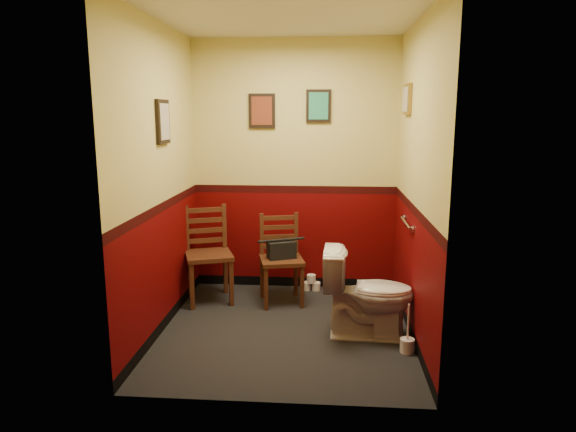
{
  "coord_description": "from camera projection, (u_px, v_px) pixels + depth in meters",
  "views": [
    {
      "loc": [
        0.35,
        -4.34,
        1.91
      ],
      "look_at": [
        0.0,
        0.25,
        1.0
      ],
      "focal_mm": 32.0,
      "sensor_mm": 36.0,
      "label": 1
    }
  ],
  "objects": [
    {
      "name": "floor",
      "position": [
        286.0,
        330.0,
        4.64
      ],
      "size": [
        2.2,
        2.4,
        0.0
      ],
      "primitive_type": "cube",
      "color": "black",
      "rests_on": "ground"
    },
    {
      "name": "ceiling",
      "position": [
        286.0,
        15.0,
        4.11
      ],
      "size": [
        2.2,
        2.4,
        0.0
      ],
      "primitive_type": "cube",
      "rotation": [
        3.14,
        0.0,
        0.0
      ],
      "color": "silver",
      "rests_on": "ground"
    },
    {
      "name": "wall_back",
      "position": [
        295.0,
        167.0,
        5.55
      ],
      "size": [
        2.2,
        0.0,
        2.7
      ],
      "primitive_type": "cube",
      "rotation": [
        1.57,
        0.0,
        0.0
      ],
      "color": "#510406",
      "rests_on": "ground"
    },
    {
      "name": "wall_front",
      "position": [
        270.0,
        206.0,
        3.2
      ],
      "size": [
        2.2,
        0.0,
        2.7
      ],
      "primitive_type": "cube",
      "rotation": [
        -1.57,
        0.0,
        0.0
      ],
      "color": "#510406",
      "rests_on": "ground"
    },
    {
      "name": "wall_left",
      "position": [
        160.0,
        180.0,
        4.46
      ],
      "size": [
        0.0,
        2.4,
        2.7
      ],
      "primitive_type": "cube",
      "rotation": [
        1.57,
        0.0,
        1.57
      ],
      "color": "#510406",
      "rests_on": "ground"
    },
    {
      "name": "wall_right",
      "position": [
        416.0,
        183.0,
        4.29
      ],
      "size": [
        0.0,
        2.4,
        2.7
      ],
      "primitive_type": "cube",
      "rotation": [
        1.57,
        0.0,
        -1.57
      ],
      "color": "#510406",
      "rests_on": "ground"
    },
    {
      "name": "grab_bar",
      "position": [
        406.0,
        223.0,
        4.62
      ],
      "size": [
        0.05,
        0.56,
        0.06
      ],
      "color": "silver",
      "rests_on": "wall_right"
    },
    {
      "name": "framed_print_back_a",
      "position": [
        262.0,
        111.0,
        5.44
      ],
      "size": [
        0.28,
        0.04,
        0.36
      ],
      "color": "black",
      "rests_on": "wall_back"
    },
    {
      "name": "framed_print_back_b",
      "position": [
        319.0,
        106.0,
        5.39
      ],
      "size": [
        0.26,
        0.04,
        0.34
      ],
      "color": "black",
      "rests_on": "wall_back"
    },
    {
      "name": "framed_print_left",
      "position": [
        163.0,
        122.0,
        4.46
      ],
      "size": [
        0.04,
        0.3,
        0.38
      ],
      "color": "black",
      "rests_on": "wall_left"
    },
    {
      "name": "framed_print_right",
      "position": [
        407.0,
        99.0,
        4.75
      ],
      "size": [
        0.04,
        0.34,
        0.28
      ],
      "color": "olive",
      "rests_on": "wall_right"
    },
    {
      "name": "toilet",
      "position": [
        368.0,
        294.0,
        4.44
      ],
      "size": [
        0.81,
        0.47,
        0.77
      ],
      "primitive_type": "imported",
      "rotation": [
        0.0,
        0.0,
        1.53
      ],
      "color": "white",
      "rests_on": "floor"
    },
    {
      "name": "toilet_brush",
      "position": [
        407.0,
        345.0,
        4.19
      ],
      "size": [
        0.12,
        0.12,
        0.42
      ],
      "color": "silver",
      "rests_on": "floor"
    },
    {
      "name": "chair_left",
      "position": [
        208.0,
        254.0,
        5.31
      ],
      "size": [
        0.59,
        0.59,
        0.98
      ],
      "rotation": [
        0.0,
        0.0,
        0.35
      ],
      "color": "#482515",
      "rests_on": "floor"
    },
    {
      "name": "chair_right",
      "position": [
        281.0,
        259.0,
        5.26
      ],
      "size": [
        0.51,
        0.51,
        0.91
      ],
      "rotation": [
        0.0,
        0.0,
        0.23
      ],
      "color": "#482515",
      "rests_on": "floor"
    },
    {
      "name": "handbag",
      "position": [
        281.0,
        250.0,
        5.2
      ],
      "size": [
        0.31,
        0.24,
        0.2
      ],
      "rotation": [
        0.0,
        0.0,
        0.41
      ],
      "color": "black",
      "rests_on": "chair_right"
    },
    {
      "name": "tp_stack",
      "position": [
        311.0,
        284.0,
        5.67
      ],
      "size": [
        0.21,
        0.11,
        0.18
      ],
      "color": "silver",
      "rests_on": "floor"
    }
  ]
}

